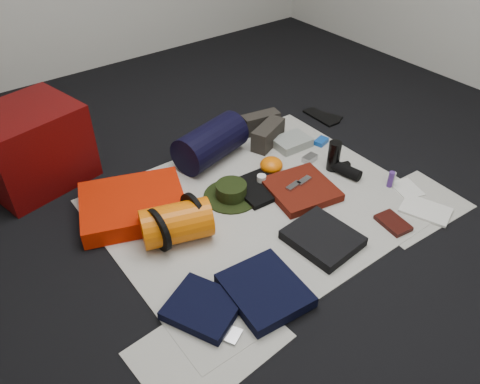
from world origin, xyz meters
TOP-DOWN VIEW (x-y plane):
  - floor at (0.00, 0.00)m, footprint 4.50×4.50m
  - newspaper_mat at (0.00, 0.00)m, footprint 1.60×1.30m
  - newspaper_sheet_front_left at (-0.70, -0.55)m, footprint 0.61×0.44m
  - newspaper_sheet_front_right at (0.65, -0.50)m, footprint 0.60×0.43m
  - red_cabinet at (-0.86, 0.95)m, footprint 0.62×0.55m
  - sleeping_pad at (-0.57, 0.35)m, footprint 0.65×0.59m
  - stuff_sack at (-0.48, 0.04)m, footprint 0.38×0.29m
  - sack_strap_left at (-0.58, 0.04)m, footprint 0.02×0.22m
  - sack_strap_right at (-0.38, 0.04)m, footprint 0.03×0.22m
  - navy_duffel at (0.04, 0.52)m, footprint 0.49×0.34m
  - boonie_brim at (-0.08, 0.15)m, footprint 0.34×0.34m
  - boonie_crown at (-0.08, 0.15)m, footprint 0.17×0.17m
  - hiking_boot_left at (0.43, 0.44)m, footprint 0.29×0.20m
  - hiking_boot_right at (0.49, 0.60)m, footprint 0.26×0.14m
  - flip_flop_left at (0.95, 0.49)m, footprint 0.10×0.27m
  - flip_flop_right at (0.98, 0.49)m, footprint 0.17×0.25m
  - trousers_navy_a at (-0.63, -0.40)m, footprint 0.35×0.37m
  - trousers_navy_b at (-0.37, -0.49)m, footprint 0.34×0.38m
  - trousers_charcoal at (0.07, -0.41)m, footprint 0.31×0.35m
  - black_tshirt at (0.10, 0.10)m, footprint 0.31×0.29m
  - red_shirt at (0.25, -0.05)m, footprint 0.40×0.40m
  - orange_stuff_sack at (0.25, 0.20)m, footprint 0.17×0.17m
  - first_aid_pouch at (0.53, 0.33)m, footprint 0.23×0.18m
  - water_bottle at (0.56, -0.00)m, footprint 0.10×0.10m
  - speaker at (0.57, -0.09)m, footprint 0.10×0.18m
  - compact_camera at (0.51, 0.14)m, footprint 0.10×0.07m
  - cyan_case at (0.71, 0.24)m, footprint 0.11×0.08m
  - toiletry_purple at (0.69, -0.31)m, footprint 0.04×0.04m
  - toiletry_clear at (0.71, -0.31)m, footprint 0.03×0.03m
  - paperback_book at (0.45, -0.54)m, footprint 0.13×0.19m
  - map_booklet at (0.67, -0.57)m, footprint 0.24×0.29m
  - map_printout at (0.75, -0.39)m, footprint 0.17×0.20m
  - sunglasses at (0.63, -0.02)m, footprint 0.09×0.06m
  - key_cluster at (-0.61, -0.57)m, footprint 0.10×0.10m
  - tape_roll at (0.12, 0.13)m, footprint 0.05×0.05m
  - energy_bar_a at (0.21, -0.03)m, footprint 0.10×0.05m
  - energy_bar_b at (0.29, -0.03)m, footprint 0.10×0.05m

SIDE VIEW (x-z plane):
  - floor at x=0.00m, z-range -0.02..0.00m
  - newspaper_sheet_front_left at x=-0.70m, z-range 0.00..0.00m
  - newspaper_sheet_front_right at x=0.65m, z-range 0.00..0.00m
  - newspaper_mat at x=0.00m, z-range 0.00..0.01m
  - flip_flop_right at x=0.98m, z-range 0.00..0.01m
  - flip_flop_left at x=0.95m, z-range 0.00..0.02m
  - map_printout at x=0.75m, z-range 0.01..0.01m
  - boonie_brim at x=-0.08m, z-range 0.01..0.01m
  - key_cluster at x=-0.61m, z-range 0.01..0.02m
  - map_booklet at x=0.67m, z-range 0.01..0.02m
  - sunglasses at x=0.63m, z-range 0.01..0.03m
  - paperback_book at x=0.45m, z-range 0.01..0.03m
  - black_tshirt at x=0.10m, z-range 0.01..0.04m
  - cyan_case at x=0.71m, z-range 0.01..0.04m
  - compact_camera at x=0.51m, z-range 0.01..0.04m
  - trousers_navy_a at x=-0.63m, z-range 0.01..0.05m
  - red_shirt at x=0.25m, z-range 0.01..0.05m
  - trousers_charcoal at x=0.07m, z-range 0.01..0.06m
  - trousers_navy_b at x=-0.37m, z-range 0.01..0.06m
  - first_aid_pouch at x=0.53m, z-range 0.01..0.06m
  - speaker at x=0.57m, z-range 0.01..0.07m
  - toiletry_clear at x=0.71m, z-range 0.01..0.09m
  - orange_stuff_sack at x=0.25m, z-range 0.01..0.09m
  - boonie_crown at x=-0.08m, z-range 0.01..0.09m
  - tape_roll at x=0.12m, z-range 0.04..0.07m
  - sleeping_pad at x=-0.57m, z-range 0.01..0.10m
  - toiletry_purple at x=0.69m, z-range 0.01..0.10m
  - energy_bar_a at x=0.21m, z-range 0.05..0.07m
  - energy_bar_b at x=0.29m, z-range 0.05..0.07m
  - hiking_boot_right at x=0.49m, z-range 0.01..0.13m
  - hiking_boot_left at x=0.43m, z-range 0.01..0.14m
  - water_bottle at x=0.56m, z-range 0.01..0.19m
  - stuff_sack at x=-0.48m, z-range 0.01..0.20m
  - sack_strap_left at x=-0.58m, z-range 0.01..0.22m
  - sack_strap_right at x=-0.38m, z-range 0.01..0.22m
  - navy_duffel at x=0.04m, z-range 0.01..0.24m
  - red_cabinet at x=-0.86m, z-range 0.00..0.45m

